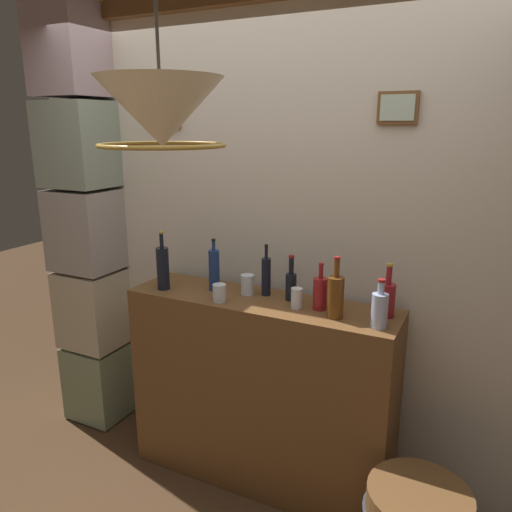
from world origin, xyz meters
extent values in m
cube|color=beige|center=(0.00, 1.10, 1.35)|extent=(3.31, 0.08, 2.71)
cube|color=brown|center=(-0.73, 1.05, 2.05)|extent=(0.22, 0.03, 0.19)
cube|color=beige|center=(-0.73, 1.03, 2.05)|extent=(0.19, 0.01, 0.16)
cube|color=brown|center=(0.60, 1.05, 2.05)|extent=(0.19, 0.03, 0.15)
cube|color=#B4C7AF|center=(0.60, 1.03, 2.05)|extent=(0.16, 0.01, 0.12)
cube|color=gray|center=(-1.28, 0.93, 0.27)|extent=(0.37, 0.39, 0.51)
cube|color=#C3B79B|center=(-1.28, 0.93, 0.80)|extent=(0.38, 0.39, 0.51)
cube|color=#A49B96|center=(-1.28, 0.93, 1.33)|extent=(0.40, 0.39, 0.51)
cube|color=gray|center=(-1.28, 0.93, 1.86)|extent=(0.41, 0.39, 0.51)
cube|color=#AC949B|center=(-1.28, 0.93, 2.39)|extent=(0.38, 0.39, 0.51)
cube|color=brown|center=(0.00, 0.83, 0.54)|extent=(1.46, 0.39, 1.09)
cylinder|color=black|center=(-0.01, 0.91, 1.19)|extent=(0.05, 0.05, 0.20)
cylinder|color=black|center=(-0.01, 0.91, 1.32)|extent=(0.02, 0.02, 0.06)
cylinder|color=black|center=(-0.01, 0.91, 1.36)|extent=(0.02, 0.02, 0.01)
cylinder|color=black|center=(0.14, 0.90, 1.16)|extent=(0.06, 0.06, 0.14)
cylinder|color=black|center=(0.14, 0.90, 1.27)|extent=(0.03, 0.03, 0.09)
cylinder|color=maroon|center=(0.14, 0.90, 1.32)|extent=(0.03, 0.03, 0.01)
cylinder|color=maroon|center=(0.32, 0.84, 1.17)|extent=(0.07, 0.07, 0.16)
cylinder|color=maroon|center=(0.32, 0.84, 1.28)|extent=(0.02, 0.02, 0.07)
cylinder|color=maroon|center=(0.32, 0.84, 1.32)|extent=(0.02, 0.02, 0.01)
cylinder|color=navy|center=(-0.29, 0.85, 1.20)|extent=(0.06, 0.06, 0.23)
cylinder|color=navy|center=(-0.29, 0.85, 1.34)|extent=(0.02, 0.02, 0.05)
cylinder|color=black|center=(-0.29, 0.85, 1.37)|extent=(0.02, 0.02, 0.01)
cylinder|color=#B0BEE4|center=(0.64, 0.74, 1.17)|extent=(0.07, 0.07, 0.16)
cylinder|color=#B0BEE4|center=(0.64, 0.74, 1.28)|extent=(0.03, 0.03, 0.06)
cylinder|color=maroon|center=(0.64, 0.74, 1.31)|extent=(0.03, 0.03, 0.01)
cylinder|color=brown|center=(0.42, 0.77, 1.19)|extent=(0.08, 0.08, 0.20)
cylinder|color=brown|center=(0.42, 0.77, 1.33)|extent=(0.03, 0.03, 0.09)
cylinder|color=maroon|center=(0.42, 0.77, 1.38)|extent=(0.03, 0.03, 0.01)
cylinder|color=black|center=(-0.56, 0.75, 1.21)|extent=(0.07, 0.07, 0.24)
cylinder|color=black|center=(-0.56, 0.75, 1.37)|extent=(0.02, 0.02, 0.08)
cylinder|color=#B7932D|center=(-0.56, 0.75, 1.41)|extent=(0.02, 0.02, 0.01)
cylinder|color=maroon|center=(0.64, 0.89, 1.17)|extent=(0.07, 0.07, 0.16)
cylinder|color=maroon|center=(0.64, 0.89, 1.29)|extent=(0.03, 0.03, 0.09)
cylinder|color=#B7932D|center=(0.64, 0.89, 1.35)|extent=(0.03, 0.03, 0.01)
cylinder|color=silver|center=(0.22, 0.80, 1.14)|extent=(0.06, 0.06, 0.10)
cylinder|color=silver|center=(-0.18, 0.71, 1.13)|extent=(0.07, 0.07, 0.09)
cylinder|color=silver|center=(-0.10, 0.87, 1.14)|extent=(0.07, 0.07, 0.11)
cone|color=#EFE5C6|center=(-0.04, 0.10, 2.02)|extent=(0.45, 0.45, 0.24)
cylinder|color=black|center=(-0.04, 0.10, 2.29)|extent=(0.01, 0.01, 0.31)
torus|color=#AD8433|center=(-0.04, 0.10, 1.91)|extent=(0.46, 0.46, 0.02)
camera|label=1|loc=(1.05, -1.35, 1.98)|focal=34.35mm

